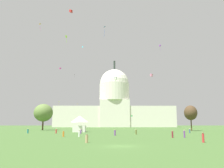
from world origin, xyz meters
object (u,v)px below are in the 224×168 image
(kite_cyan_high, at_px, (83,47))
(person_purple_lawn_far_right, at_px, (184,134))
(tree_west_near, at_px, (43,113))
(kite_blue_high, at_px, (103,28))
(kite_lime_mid, at_px, (66,37))
(capitol_building, at_px, (114,106))
(kite_green_low, at_px, (132,116))
(kite_orange_high, at_px, (41,25))
(kite_red_high, at_px, (71,11))
(person_purple_front_center, at_px, (81,132))
(kite_violet_high, at_px, (160,46))
(kite_pink_mid, at_px, (151,75))
(tree_east_mid, at_px, (191,113))
(kite_yellow_mid, at_px, (60,102))
(person_white_near_tent, at_px, (79,134))
(event_tent, at_px, (80,124))
(person_maroon_aisle_center, at_px, (172,134))
(person_teal_lawn_far_left, at_px, (28,131))
(person_red_back_left, at_px, (203,138))
(kite_magenta_high, at_px, (60,68))
(person_tan_edge_east, at_px, (87,139))
(kite_black_high, at_px, (74,75))
(person_orange_back_center, at_px, (63,134))
(person_olive_deep_crowd, at_px, (136,132))
(person_denim_front_right, at_px, (190,131))
(kite_gold_low, at_px, (78,105))
(person_purple_near_tree_west, at_px, (115,133))
(person_red_mid_center, at_px, (56,131))

(kite_cyan_high, bearing_deg, person_purple_lawn_far_right, 153.62)
(tree_west_near, height_order, kite_cyan_high, kite_cyan_high)
(kite_blue_high, xyz_separation_m, kite_lime_mid, (-13.42, -11.93, -8.66))
(capitol_building, bearing_deg, tree_west_near, -109.23)
(kite_green_low, distance_m, kite_orange_high, 110.87)
(kite_orange_high, xyz_separation_m, kite_red_high, (12.31, 2.07, 7.65))
(person_purple_front_center, relative_size, kite_red_high, 0.94)
(kite_violet_high, bearing_deg, kite_pink_mid, 20.93)
(tree_east_mid, distance_m, kite_yellow_mid, 103.48)
(tree_east_mid, height_order, person_white_near_tent, tree_east_mid)
(kite_blue_high, xyz_separation_m, kite_cyan_high, (-15.21, 56.77, 10.79))
(event_tent, xyz_separation_m, person_purple_lawn_far_right, (28.58, -37.96, -2.39))
(person_maroon_aisle_center, xyz_separation_m, person_teal_lawn_far_left, (-41.34, 25.60, -0.04))
(person_red_back_left, height_order, kite_magenta_high, kite_magenta_high)
(kite_blue_high, bearing_deg, kite_cyan_high, 172.12)
(person_red_back_left, distance_m, person_teal_lawn_far_left, 58.14)
(person_tan_edge_east, height_order, person_white_near_tent, person_white_near_tent)
(kite_orange_high, distance_m, kite_magenta_high, 53.61)
(person_teal_lawn_far_left, distance_m, kite_blue_high, 51.24)
(person_tan_edge_east, bearing_deg, kite_lime_mid, -159.81)
(tree_west_near, relative_size, kite_red_high, 8.15)
(kite_green_low, bearing_deg, kite_black_high, -48.77)
(person_white_near_tent, distance_m, kite_orange_high, 61.23)
(tree_west_near, xyz_separation_m, person_tan_edge_east, (28.88, -78.41, -7.91))
(person_orange_back_center, height_order, kite_black_high, kite_black_high)
(kite_green_low, relative_size, kite_pink_mid, 1.10)
(kite_cyan_high, bearing_deg, kite_yellow_mid, -9.55)
(person_olive_deep_crowd, distance_m, person_purple_front_center, 18.17)
(person_denim_front_right, distance_m, person_teal_lawn_far_left, 54.59)
(kite_lime_mid, bearing_deg, kite_red_high, -84.83)
(capitol_building, xyz_separation_m, person_white_near_tent, (-13.17, -169.95, -19.80))
(person_orange_back_center, relative_size, person_olive_deep_crowd, 0.95)
(person_tan_edge_east, bearing_deg, kite_blue_high, -177.11)
(person_white_near_tent, xyz_separation_m, kite_orange_high, (-21.91, 36.42, 44.08))
(person_teal_lawn_far_left, distance_m, kite_cyan_high, 89.58)
(kite_blue_high, bearing_deg, capitol_building, 153.64)
(capitol_building, height_order, person_orange_back_center, capitol_building)
(kite_magenta_high, bearing_deg, kite_lime_mid, 60.43)
(person_maroon_aisle_center, bearing_deg, kite_gold_low, 43.99)
(tree_west_near, height_order, person_purple_lawn_far_right, tree_west_near)
(person_denim_front_right, bearing_deg, kite_lime_mid, -15.90)
(tree_west_near, distance_m, person_purple_near_tree_west, 64.20)
(person_denim_front_right, distance_m, person_maroon_aisle_center, 30.08)
(person_red_back_left, relative_size, person_white_near_tent, 1.05)
(person_olive_deep_crowd, height_order, kite_lime_mid, kite_lime_mid)
(person_teal_lawn_far_left, distance_m, kite_violet_high, 78.53)
(capitol_building, xyz_separation_m, event_tent, (-17.16, -136.48, -17.32))
(person_red_mid_center, distance_m, kite_blue_high, 47.67)
(person_purple_front_center, bearing_deg, person_red_mid_center, 166.25)
(person_orange_back_center, bearing_deg, person_purple_near_tree_west, 42.71)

